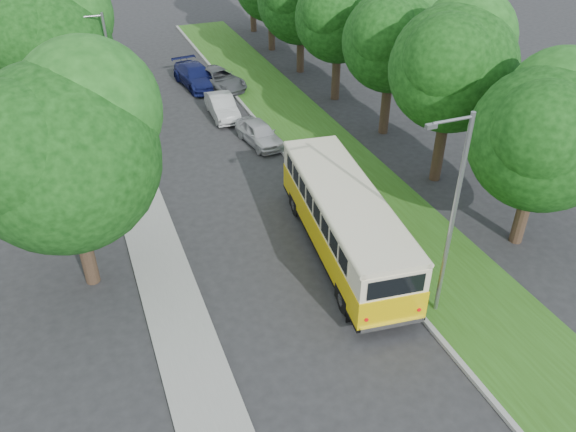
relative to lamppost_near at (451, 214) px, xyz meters
name	(u,v)px	position (x,y,z in m)	size (l,w,h in m)	color
ground	(304,297)	(-4.21, 2.50, -4.37)	(120.00, 120.00, 0.00)	#262628
curb	(333,211)	(-0.61, 7.50, -4.29)	(0.20, 70.00, 0.15)	gray
grass_verge	(376,202)	(1.74, 7.50, -4.30)	(4.50, 70.00, 0.13)	#2B5416
sidewalk	(156,251)	(-9.01, 7.50, -4.31)	(2.20, 70.00, 0.12)	gray
treeline	(237,20)	(-1.06, 20.49, 1.56)	(24.27, 41.91, 9.46)	#332319
lamppost_near	(451,214)	(0.00, 0.00, 0.00)	(1.71, 0.16, 8.00)	gray
lamppost_far	(111,77)	(-8.91, 18.50, -0.25)	(1.71, 0.16, 7.50)	gray
warning_sign	(133,147)	(-8.71, 14.48, -2.66)	(0.56, 0.10, 2.50)	gray
vintage_bus	(344,223)	(-1.56, 4.54, -2.82)	(2.68, 10.42, 3.09)	yellow
car_silver	(259,133)	(-1.42, 15.81, -3.70)	(1.58, 3.93, 1.34)	#BCBCC1
car_white	(222,107)	(-2.36, 20.35, -3.68)	(1.47, 4.21, 1.39)	silver
car_blue	(196,76)	(-2.59, 26.35, -3.61)	(2.13, 5.23, 1.52)	navy
car_grey	(219,79)	(-1.21, 25.33, -3.68)	(2.29, 4.97, 1.38)	#585B60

